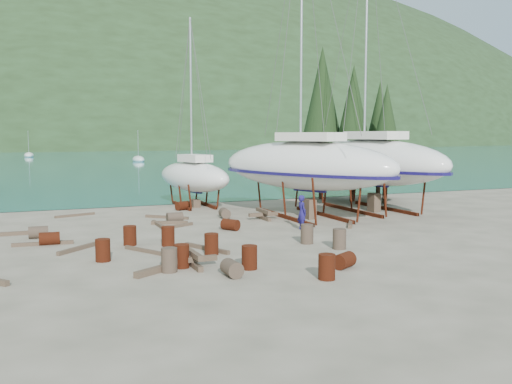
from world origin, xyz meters
name	(u,v)px	position (x,y,z in m)	size (l,w,h in m)	color
ground	(261,241)	(0.00, 0.00, 0.00)	(600.00, 600.00, 0.00)	#5D5749
bay_water	(37,143)	(0.00, 315.00, 0.01)	(700.00, 700.00, 0.00)	#186879
far_hill	(37,143)	(0.00, 320.00, 0.00)	(800.00, 360.00, 110.00)	black
far_house_right	(134,140)	(30.00, 190.00, 2.92)	(6.60, 5.60, 5.60)	beige
cypress_near_right	(353,123)	(12.50, 12.00, 5.79)	(3.60, 3.60, 10.00)	black
cypress_mid_right	(386,135)	(14.00, 10.00, 4.92)	(3.06, 3.06, 8.50)	black
cypress_back_left	(322,111)	(11.00, 14.00, 6.66)	(4.14, 4.14, 11.50)	black
cypress_far_right	(379,131)	(15.50, 13.00, 5.21)	(3.24, 3.24, 9.00)	black
moored_boat_mid	(138,160)	(10.00, 80.00, 0.39)	(2.00, 5.00, 6.05)	silver
moored_boat_far	(29,155)	(-8.00, 110.00, 0.39)	(2.00, 5.00, 6.05)	silver
large_sailboat_near	(305,165)	(5.37, 5.88, 3.14)	(8.49, 12.77, 19.53)	silver
large_sailboat_far	(369,161)	(10.61, 7.02, 3.20)	(6.18, 12.89, 19.62)	silver
small_sailboat_shore	(194,176)	(0.74, 13.43, 2.10)	(4.41, 8.36, 12.76)	silver
worker	(302,213)	(3.16, 1.99, 0.90)	(0.66, 0.43, 1.81)	#191354
drum_0	(103,250)	(-7.39, -1.58, 0.44)	(0.58, 0.58, 0.88)	#521B0E
drum_1	(232,268)	(-3.59, -5.78, 0.29)	(0.58, 0.58, 0.88)	#2D2823
drum_2	(50,239)	(-9.14, 2.74, 0.29)	(0.58, 0.58, 0.88)	#521B0E
drum_3	(249,257)	(-2.61, -4.98, 0.44)	(0.58, 0.58, 0.88)	#521B0E
drum_4	(183,206)	(-0.47, 11.87, 0.29)	(0.58, 0.58, 0.88)	#521B0E
drum_5	(307,234)	(1.65, -1.43, 0.44)	(0.58, 0.58, 0.88)	#2D2823
drum_6	(230,225)	(-0.31, 3.30, 0.29)	(0.58, 0.58, 0.88)	#521B0E
drum_7	(327,267)	(-0.75, -7.41, 0.44)	(0.58, 0.58, 0.88)	#521B0E
drum_8	(130,236)	(-5.83, 1.25, 0.44)	(0.58, 0.58, 0.88)	#521B0E
drum_9	(175,217)	(-2.30, 6.93, 0.29)	(0.58, 0.58, 0.88)	#2D2823
drum_10	(211,244)	(-3.09, -2.03, 0.44)	(0.58, 0.58, 0.88)	#521B0E
drum_11	(225,213)	(0.87, 7.49, 0.29)	(0.58, 0.58, 0.88)	#2D2823
drum_12	(344,261)	(0.67, -6.22, 0.29)	(0.58, 0.58, 0.88)	#521B0E
drum_13	(181,256)	(-4.85, -3.81, 0.44)	(0.58, 0.58, 0.88)	#521B0E
drum_14	(168,236)	(-4.30, 0.46, 0.44)	(0.58, 0.58, 0.88)	#521B0E
drum_15	(38,232)	(-9.54, 4.70, 0.29)	(0.58, 0.58, 0.88)	#2D2823
drum_16	(169,260)	(-5.43, -4.29, 0.44)	(0.58, 0.58, 0.88)	#2D2823
drum_17	(339,239)	(2.36, -3.06, 0.44)	(0.58, 0.58, 0.88)	#2D2823
timber_0	(75,215)	(-7.24, 11.64, 0.07)	(0.14, 2.50, 0.14)	brown
timber_1	(350,224)	(6.12, 2.04, 0.10)	(0.19, 1.79, 0.19)	brown
timber_2	(7,234)	(-10.93, 5.98, 0.09)	(0.19, 2.57, 0.19)	brown
timber_3	(148,251)	(-5.45, -0.67, 0.07)	(0.15, 2.79, 0.15)	brown
timber_4	(158,224)	(-3.43, 6.17, 0.09)	(0.17, 2.23, 0.17)	brown
timber_5	(207,248)	(-3.00, -1.10, 0.08)	(0.16, 2.74, 0.16)	brown
timber_6	(222,211)	(1.54, 9.83, 0.10)	(0.19, 1.90, 0.19)	brown
timber_8	(170,223)	(-2.74, 6.41, 0.09)	(0.19, 2.00, 0.19)	brown
timber_10	(167,217)	(-2.34, 8.64, 0.08)	(0.16, 2.79, 0.16)	brown
timber_11	(178,226)	(-2.57, 5.23, 0.08)	(0.15, 2.13, 0.15)	brown
timber_12	(78,248)	(-8.07, 1.01, 0.08)	(0.17, 2.51, 0.17)	brown
timber_16	(161,269)	(-5.69, -4.12, 0.11)	(0.23, 2.51, 0.23)	brown
timber_17	(43,244)	(-9.42, 2.75, 0.08)	(0.16, 2.61, 0.16)	brown
timber_pile_fore	(194,259)	(-4.41, -3.92, 0.30)	(1.80, 1.80, 0.60)	brown
timber_pile_aft	(263,214)	(2.75, 6.08, 0.30)	(1.80, 1.80, 0.60)	brown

